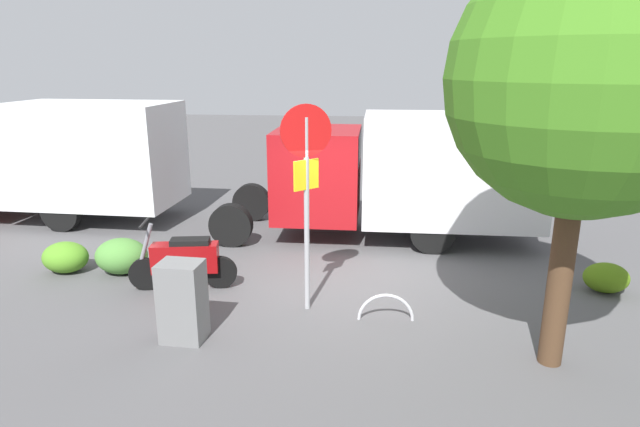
# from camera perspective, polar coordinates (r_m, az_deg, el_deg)

# --- Properties ---
(ground_plane) EXTENTS (60.00, 60.00, 0.00)m
(ground_plane) POSITION_cam_1_polar(r_m,az_deg,el_deg) (9.37, 1.59, -7.52)
(ground_plane) COLOR #4D4C4E
(box_truck_near) EXTENTS (6.82, 2.21, 2.68)m
(box_truck_near) POSITION_cam_1_polar(r_m,az_deg,el_deg) (11.53, 8.79, 4.71)
(box_truck_near) COLOR black
(box_truck_near) RESTS_ON ground
(box_truck_far) EXTENTS (7.15, 2.40, 2.82)m
(box_truck_far) POSITION_cam_1_polar(r_m,az_deg,el_deg) (14.32, -26.36, 5.62)
(box_truck_far) COLOR black
(box_truck_far) RESTS_ON ground
(motorcycle) EXTENTS (1.80, 0.63, 1.20)m
(motorcycle) POSITION_cam_1_polar(r_m,az_deg,el_deg) (9.27, -14.31, -4.82)
(motorcycle) COLOR black
(motorcycle) RESTS_ON ground
(stop_sign) EXTENTS (0.71, 0.33, 3.16)m
(stop_sign) POSITION_cam_1_polar(r_m,az_deg,el_deg) (7.80, -1.48, 3.95)
(stop_sign) COLOR #9E9EA3
(stop_sign) RESTS_ON ground
(street_tree) EXTENTS (3.14, 3.14, 5.11)m
(street_tree) POSITION_cam_1_polar(r_m,az_deg,el_deg) (6.77, 26.61, 12.61)
(street_tree) COLOR #47301E
(street_tree) RESTS_ON ground
(utility_cabinet) EXTENTS (0.60, 0.49, 1.13)m
(utility_cabinet) POSITION_cam_1_polar(r_m,az_deg,el_deg) (7.62, -14.51, -9.11)
(utility_cabinet) COLOR slate
(utility_cabinet) RESTS_ON ground
(bike_rack_hoop) EXTENTS (0.85, 0.10, 0.85)m
(bike_rack_hoop) POSITION_cam_1_polar(r_m,az_deg,el_deg) (8.20, 7.03, -11.23)
(bike_rack_hoop) COLOR #B7B7BC
(bike_rack_hoop) RESTS_ON ground
(shrub_near_sign) EXTENTS (0.95, 0.78, 0.65)m
(shrub_near_sign) POSITION_cam_1_polar(r_m,az_deg,el_deg) (10.37, -20.48, -4.28)
(shrub_near_sign) COLOR #4A8437
(shrub_near_sign) RESTS_ON ground
(shrub_mid_verge) EXTENTS (0.73, 0.60, 0.50)m
(shrub_mid_verge) POSITION_cam_1_polar(r_m,az_deg,el_deg) (10.17, 28.30, -6.07)
(shrub_mid_verge) COLOR #4D7515
(shrub_mid_verge) RESTS_ON ground
(shrub_by_tree) EXTENTS (0.83, 0.68, 0.57)m
(shrub_by_tree) POSITION_cam_1_polar(r_m,az_deg,el_deg) (10.83, -25.60, -4.25)
(shrub_by_tree) COLOR #4E8823
(shrub_by_tree) RESTS_ON ground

